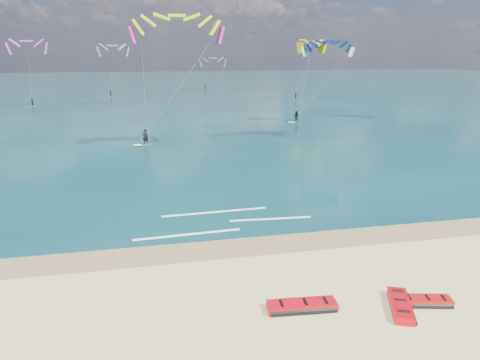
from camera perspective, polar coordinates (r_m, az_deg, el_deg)
name	(u,v)px	position (r m, az deg, el deg)	size (l,w,h in m)	color
ground	(179,127)	(57.74, -8.10, 6.95)	(320.00, 320.00, 0.00)	tan
wet_sand_strip	(227,248)	(22.33, -1.70, -9.03)	(320.00, 2.40, 0.01)	brown
sea	(164,88)	(121.25, -10.15, 11.97)	(320.00, 200.00, 0.04)	#093135
packed_kite_left	(302,310)	(17.70, 8.21, -16.74)	(2.91, 1.09, 0.39)	#B50913
packed_kite_mid	(424,304)	(19.32, 23.36, -14.97)	(2.25, 0.97, 0.35)	#B3140C
packed_kite_right	(400,309)	(18.66, 20.55, -15.84)	(2.43, 1.09, 0.40)	#B3070F
kitesurfer_main	(161,75)	(43.89, -10.50, 13.65)	(10.99, 6.22, 14.54)	#BBC917
kitesurfer_far	(313,76)	(59.61, 9.72, 13.45)	(8.22, 6.72, 12.24)	gold
shoreline_foam	(222,221)	(25.55, -2.38, -5.49)	(10.57, 3.62, 0.01)	white
distant_kites	(171,74)	(89.91, -9.18, 13.80)	(57.06, 26.71, 11.51)	#2E803B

